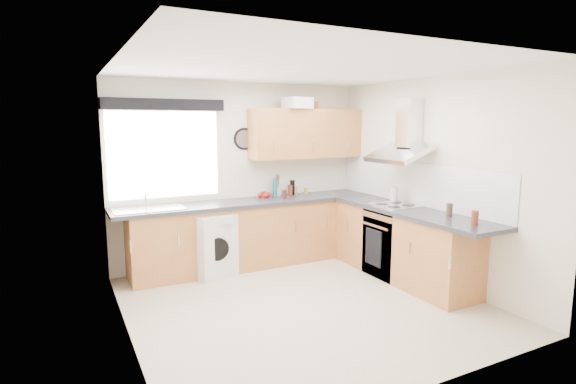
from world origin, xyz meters
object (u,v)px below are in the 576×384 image
extractor_hood (404,138)px  washing_machine (211,244)px  oven (394,243)px  upper_cabinets (306,134)px

extractor_hood → washing_machine: bearing=153.4°
oven → extractor_hood: extractor_hood is taller
upper_cabinets → washing_machine: size_ratio=2.11×
upper_cabinets → washing_machine: bearing=-171.7°
oven → upper_cabinets: upper_cabinets is taller
oven → upper_cabinets: 1.99m
oven → washing_machine: 2.36m
upper_cabinets → oven: bearing=-67.5°
oven → extractor_hood: (0.10, -0.00, 1.34)m
extractor_hood → washing_machine: size_ratio=0.97×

